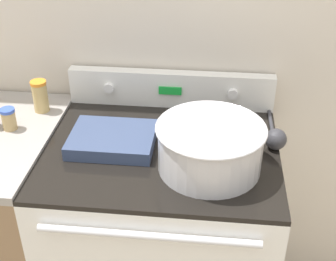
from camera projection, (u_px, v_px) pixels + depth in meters
kitchen_wall at (173, 20)px, 1.78m from camera, size 8.00×0.05×2.50m
stove_range at (163, 242)px, 1.88m from camera, size 0.81×0.71×0.91m
control_panel at (171, 89)px, 1.86m from camera, size 0.81×0.07×0.15m
side_counter at (1, 228)px, 1.93m from camera, size 0.53×0.68×0.93m
mixing_bowl at (210, 145)px, 1.49m from camera, size 0.35×0.35×0.16m
casserole_dish at (113, 139)px, 1.64m from camera, size 0.29×0.23×0.05m
ladle at (275, 138)px, 1.63m from camera, size 0.07×0.32×0.07m
spice_jar_orange_cap at (40, 96)px, 1.80m from camera, size 0.06×0.06×0.13m
spice_jar_blue_cap at (9, 119)px, 1.70m from camera, size 0.05×0.05×0.08m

